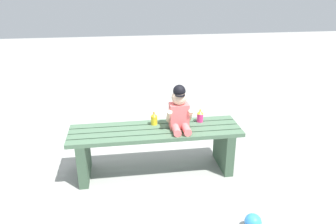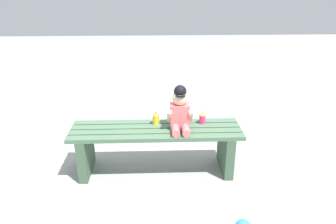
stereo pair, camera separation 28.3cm
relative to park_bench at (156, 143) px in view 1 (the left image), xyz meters
The scene contains 6 objects.
ground_plane 0.30m from the park_bench, ahead, with size 16.00×16.00×0.00m, color #999993.
park_bench is the anchor object (origin of this frame).
child_figure 0.38m from the park_bench, ahead, with size 0.23×0.27×0.40m.
sippy_cup_left 0.22m from the park_bench, 89.65° to the left, with size 0.06×0.06×0.12m.
sippy_cup_right 0.49m from the park_bench, 13.20° to the left, with size 0.06×0.06×0.12m.
toy_ball 1.09m from the park_bench, 55.31° to the right, with size 0.12×0.12×0.12m, color #338CE5.
Camera 1 is at (-0.28, -2.64, 1.69)m, focal length 34.71 mm.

